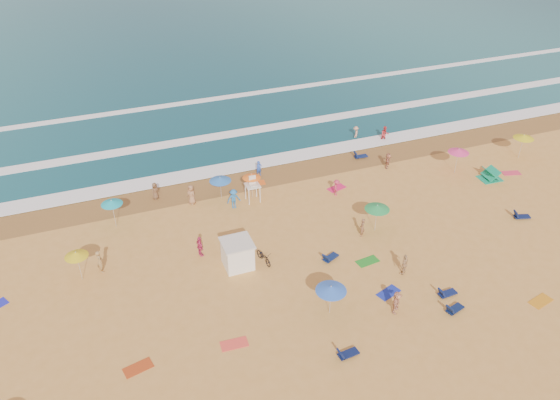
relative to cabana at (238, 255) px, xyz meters
name	(u,v)px	position (x,y,z in m)	size (l,w,h in m)	color
ground	(300,259)	(4.52, -1.01, -1.00)	(220.00, 220.00, 0.00)	gold
ocean	(135,4)	(4.52, 82.99, -1.00)	(220.00, 140.00, 0.18)	#0C4756
wet_sand	(248,179)	(4.52, 11.49, -0.99)	(220.00, 220.00, 0.00)	olive
surf_foam	(222,138)	(4.52, 20.31, -0.90)	(200.00, 18.70, 0.05)	white
cabana	(238,255)	(0.00, 0.00, 0.00)	(2.00, 2.00, 2.00)	white
cabana_roof	(237,243)	(0.00, 0.00, 1.06)	(2.20, 2.20, 0.12)	silver
bicycle	(264,257)	(1.90, -0.30, -0.51)	(0.66, 1.88, 0.99)	black
lifeguard_stand	(253,190)	(3.79, 7.91, 0.05)	(1.20, 1.20, 2.10)	white
beach_umbrellas	(338,234)	(7.12, -1.76, 1.15)	(66.95, 29.63, 0.78)	blue
loungers	(422,254)	(13.26, -3.83, -0.83)	(51.74, 24.06, 0.34)	#0F1C4F
towels	(304,273)	(4.17, -2.50, -0.98)	(46.51, 25.26, 0.03)	#AE3C15
popup_tents	(555,196)	(28.00, -1.62, -0.40)	(7.27, 12.39, 1.20)	#CB2D70
beachgoers	(277,213)	(4.63, 4.28, -0.21)	(46.24, 26.79, 2.08)	tan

